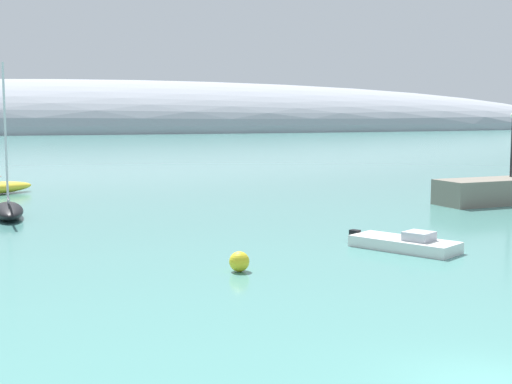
{
  "coord_description": "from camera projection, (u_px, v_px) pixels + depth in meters",
  "views": [
    {
      "loc": [
        -9.83,
        -12.26,
        6.12
      ],
      "look_at": [
        2.3,
        22.96,
        1.92
      ],
      "focal_mm": 48.77,
      "sensor_mm": 36.0,
      "label": 1
    }
  ],
  "objects": [
    {
      "name": "motorboat_white_foreground",
      "position": [
        405.0,
        243.0,
        31.33
      ],
      "size": [
        4.03,
        5.17,
        0.91
      ],
      "rotation": [
        0.0,
        0.0,
        5.23
      ],
      "color": "white",
      "rests_on": "water"
    },
    {
      "name": "mooring_buoy_yellow",
      "position": [
        239.0,
        262.0,
        27.02
      ],
      "size": [
        0.8,
        0.8,
        0.8
      ],
      "primitive_type": "sphere",
      "color": "yellow",
      "rests_on": "water"
    },
    {
      "name": "harbor_lamp_post",
      "position": [
        512.0,
        138.0,
        48.38
      ],
      "size": [
        0.36,
        0.36,
        4.48
      ],
      "color": "black",
      "rests_on": "breakwater_rocks"
    },
    {
      "name": "sailboat_black_near_shore",
      "position": [
        8.0,
        209.0,
        40.94
      ],
      "size": [
        1.88,
        5.72,
        9.08
      ],
      "rotation": [
        0.0,
        0.0,
        1.61
      ],
      "color": "black",
      "rests_on": "water"
    },
    {
      "name": "distant_ridge",
      "position": [
        115.0,
        131.0,
        242.83
      ],
      "size": [
        397.94,
        79.85,
        35.52
      ],
      "primitive_type": "ellipsoid",
      "color": "#999EA8",
      "rests_on": "ground"
    }
  ]
}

